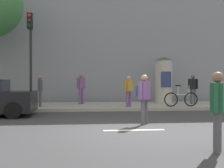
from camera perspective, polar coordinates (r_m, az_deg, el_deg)
The scene contains 13 objects.
ground_plane at distance 8.15m, azimuth 4.59°, elevation -9.56°, with size 80.00×80.00×0.00m, color #38383A.
sidewalk_curb at distance 15.03m, azimuth -0.08°, elevation -4.59°, with size 36.00×4.00×0.15m, color #9E9B93.
lane_markings at distance 8.15m, azimuth 4.59°, elevation -9.53°, with size 25.80×0.16×0.01m.
building_backdrop at distance 20.26m, azimuth -1.43°, elevation 10.69°, with size 36.00×5.00×9.96m, color gray.
traffic_light at distance 13.50m, azimuth -16.65°, elevation 7.82°, with size 0.24×0.45×4.46m.
poster_column at distance 16.38m, azimuth 10.70°, elevation 0.91°, with size 1.08×1.08×2.72m.
pedestrian_with_backpack at distance 5.91m, azimuth 21.11°, elevation -4.09°, with size 0.46×0.57×1.63m.
pedestrian_with_bag at distance 9.15m, azimuth 6.63°, elevation -2.21°, with size 0.52×0.54×1.65m.
pedestrian_near_pole at distance 16.10m, azimuth 16.52°, elevation -0.53°, with size 0.51×0.51×1.65m.
pedestrian_in_red_top at distance 14.34m, azimuth -14.72°, elevation -0.89°, with size 0.30×0.62×1.57m.
pedestrian_in_light_jacket at distance 15.44m, azimuth -6.45°, elevation -0.37°, with size 0.48×0.56×1.72m.
pedestrian_in_dark_shirt at distance 13.67m, azimuth 3.47°, elevation -0.99°, with size 0.49×0.52×1.54m.
bicycle_leaning at distance 14.27m, azimuth 14.18°, elevation -3.02°, with size 1.77×0.12×1.09m.
Camera 1 is at (-1.40, -7.90, 1.44)m, focal length 43.93 mm.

